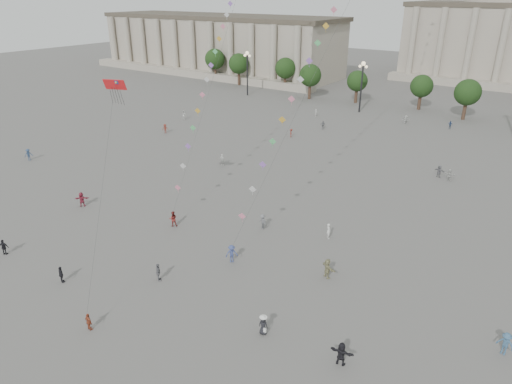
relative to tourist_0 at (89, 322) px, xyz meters
The scene contains 32 objects.
ground 7.63m from the tourist_0, 61.90° to the left, with size 360.00×360.00×0.00m, color #524F4D.
hall_west 123.61m from the tourist_0, 125.37° to the left, with size 84.00×26.22×17.20m.
hall_central 136.64m from the tourist_0, 88.49° to the left, with size 48.30×34.30×35.50m.
tree_row 84.90m from the tourist_0, 87.58° to the left, with size 137.12×5.12×8.00m.
lamp_post_far_west 87.42m from the tourist_0, 118.37° to the left, with size 2.00×0.90×10.65m.
lamp_post_mid_west 77.83m from the tourist_0, 98.47° to the left, with size 2.00×0.90×10.65m.
person_crowd_0 75.12m from the tourist_0, 83.95° to the left, with size 0.89×0.37×1.52m, color #364D7A.
person_crowd_1 62.98m from the tourist_0, 127.00° to the left, with size 0.91×0.71×1.87m, color silver.
person_crowd_2 53.33m from the tourist_0, 129.55° to the left, with size 1.11×0.64×1.72m, color maroon.
person_crowd_3 19.16m from the tourist_0, 24.81° to the left, with size 1.69×0.54×1.83m, color black.
person_crowd_4 73.11m from the tourist_0, 90.07° to the left, with size 1.57×0.50×1.69m, color silver.
person_crowd_5 44.46m from the tourist_0, 155.41° to the left, with size 1.20×0.69×1.86m, color navy.
person_crowd_6 21.38m from the tourist_0, 85.97° to the left, with size 1.08×0.62×1.68m, color slate.
person_crowd_7 49.83m from the tourist_0, 72.94° to the left, with size 1.53×0.49×1.65m, color #BBBBB6.
person_crowd_10 70.08m from the tourist_0, 104.22° to the left, with size 0.57×0.37×1.57m, color silver.
person_crowd_12 49.90m from the tourist_0, 74.76° to the left, with size 1.61×0.51×1.73m, color slate.
person_crowd_13 25.02m from the tourist_0, 70.29° to the left, with size 0.62×0.41×1.71m, color silver.
person_crowd_14 30.86m from the tourist_0, 30.67° to the left, with size 1.20×0.69×1.85m, color #395D80.
person_crowd_16 61.42m from the tourist_0, 100.89° to the left, with size 0.94×0.39×1.60m, color #5D5E61.
person_crowd_17 54.30m from the tourist_0, 104.76° to the left, with size 0.97×0.56×1.51m, color maroon.
person_crowd_18 20.63m from the tourist_0, 55.47° to the left, with size 1.77×0.56×1.91m, color tan.
person_crowd_19 37.12m from the tourist_0, 113.29° to the left, with size 0.65×0.42×1.77m, color #BABAB5.
tourist_0 is the anchor object (origin of this frame).
tourist_1 7.78m from the tourist_0, 161.48° to the left, with size 0.94×0.39×1.61m, color black.
tourist_2 23.60m from the tourist_0, 145.90° to the left, with size 1.70×0.54×1.83m, color #9B2A40.
tourist_3 7.74m from the tourist_0, 93.69° to the left, with size 1.02×0.42×1.73m, color slate.
tourist_4 16.36m from the tourist_0, behind, with size 0.97×0.40×1.65m, color black.
kite_flyer_0 17.42m from the tourist_0, 113.29° to the left, with size 0.87×0.68×1.79m, color maroon.
kite_flyer_1 14.30m from the tourist_0, 77.94° to the left, with size 1.19×0.68×1.83m, color #38457F.
hat_person 13.44m from the tourist_0, 33.50° to the left, with size 0.83×0.61×1.69m.
dragon_kite 21.10m from the tourist_0, 127.37° to the left, with size 5.90×6.89×21.23m.
kite_train_west 47.10m from the tourist_0, 112.77° to the left, with size 18.22×42.59×60.02m.
Camera 1 is at (23.15, -22.04, 24.09)m, focal length 32.00 mm.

